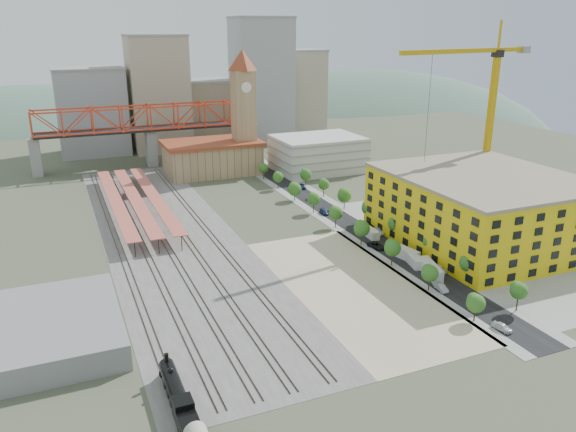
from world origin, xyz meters
name	(u,v)px	position (x,y,z in m)	size (l,w,h in m)	color
ground	(310,238)	(0.00, 0.00, 0.00)	(400.00, 400.00, 0.00)	#474C38
ballast_strip	(169,235)	(-36.00, 17.50, 0.03)	(36.00, 165.00, 0.06)	#605E59
dirt_lot	(353,286)	(-4.00, -31.50, 0.03)	(28.00, 67.00, 0.06)	tan
street_asphalt	(336,215)	(16.00, 15.00, 0.03)	(12.00, 170.00, 0.06)	black
sidewalk_west	(320,218)	(10.50, 15.00, 0.02)	(3.00, 170.00, 0.04)	gray
sidewalk_east	(352,213)	(21.50, 15.00, 0.02)	(3.00, 170.00, 0.04)	gray
construction_pad	(487,239)	(45.00, -20.00, 0.03)	(50.00, 90.00, 0.06)	gray
rail_tracks	(162,236)	(-37.80, 17.50, 0.15)	(26.56, 160.00, 0.18)	#382B23
platform_canopies	(135,198)	(-41.00, 45.00, 3.99)	(16.00, 80.00, 4.12)	#C7564C
station_hall	(212,157)	(-5.00, 82.00, 6.67)	(38.00, 24.00, 13.10)	tan
clock_tower	(243,100)	(8.00, 79.99, 28.70)	(12.00, 12.00, 52.00)	tan
parking_garage	(318,154)	(36.00, 70.00, 7.00)	(34.00, 26.00, 14.00)	silver
truss_bridge	(149,121)	(-25.00, 105.00, 18.86)	(94.00, 9.60, 25.60)	gray
construction_building	(483,208)	(42.00, -20.00, 9.41)	(44.60, 50.60, 18.80)	yellow
warehouse	(60,327)	(-66.00, -30.00, 2.50)	(22.00, 32.00, 5.00)	gray
street_trees	(352,225)	(16.00, 5.00, 0.00)	(15.40, 124.40, 8.00)	#2D601C
skyline	(202,98)	(7.47, 142.31, 22.81)	(133.00, 46.00, 60.00)	#9EA0A3
distant_hills	(218,215)	(45.28, 260.00, -79.54)	(647.00, 264.00, 227.00)	#4C6B59
locomotive	(179,399)	(-50.00, -59.44, 2.06)	(2.86, 22.07, 5.52)	black
tower_crane	(485,97)	(59.33, 3.01, 35.75)	(53.65, 12.08, 57.93)	#D19C0D
site_trailer_a	(430,269)	(16.00, -33.04, 1.38)	(2.66, 10.11, 2.77)	silver
site_trailer_b	(413,259)	(16.00, -26.06, 1.23)	(2.37, 9.01, 2.47)	silver
site_trailer_c	(402,252)	(16.00, -21.45, 1.35)	(2.60, 9.90, 2.71)	silver
site_trailer_d	(369,232)	(16.00, -4.68, 1.22)	(2.35, 8.91, 2.44)	silver
car_0	(502,327)	(13.00, -60.00, 0.71)	(1.68, 4.18, 1.43)	silver
car_1	(441,288)	(13.00, -41.12, 0.74)	(1.56, 4.46, 1.47)	#9B9AA0
car_2	(376,246)	(13.00, -13.58, 0.75)	(2.50, 5.43, 1.51)	black
car_3	(324,212)	(13.00, 17.60, 0.68)	(1.91, 4.71, 1.37)	navy
car_4	(439,269)	(19.00, -32.52, 0.78)	(1.85, 4.61, 1.57)	white
car_5	(377,231)	(19.00, -4.42, 0.80)	(1.68, 4.83, 1.59)	#A1A1A6
car_6	(368,226)	(19.00, 0.46, 0.77)	(2.55, 5.54, 1.54)	black
car_7	(302,186)	(19.00, 47.40, 0.73)	(2.05, 5.04, 1.46)	navy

